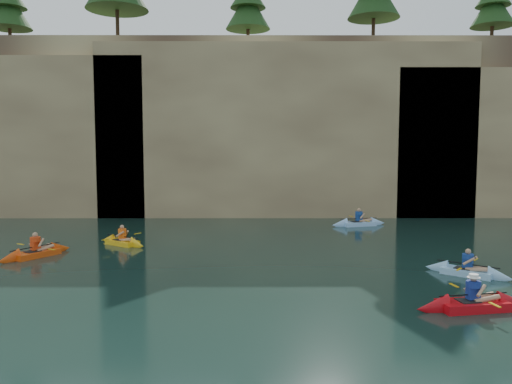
{
  "coord_description": "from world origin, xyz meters",
  "views": [
    {
      "loc": [
        -0.02,
        -9.97,
        4.46
      ],
      "look_at": [
        0.03,
        6.47,
        3.0
      ],
      "focal_mm": 35.0,
      "sensor_mm": 36.0,
      "label": 1
    }
  ],
  "objects": [
    {
      "name": "ground",
      "position": [
        0.0,
        0.0,
        0.0
      ],
      "size": [
        160.0,
        160.0,
        0.0
      ],
      "primitive_type": "plane",
      "color": "black",
      "rests_on": "ground"
    },
    {
      "name": "kayaker_yellow",
      "position": [
        -6.12,
        12.71,
        0.14
      ],
      "size": [
        2.71,
        2.19,
        1.15
      ],
      "rotation": [
        0.0,
        0.0,
        -0.61
      ],
      "color": "yellow",
      "rests_on": "ground"
    },
    {
      "name": "kayaker_orange",
      "position": [
        -9.0,
        10.19,
        0.15
      ],
      "size": [
        2.39,
        3.21,
        1.26
      ],
      "rotation": [
        0.0,
        0.0,
        1.02
      ],
      "color": "#E7490E",
      "rests_on": "ground"
    },
    {
      "name": "sea_cave_east",
      "position": [
        10.0,
        21.95,
        2.25
      ],
      "size": [
        5.0,
        1.0,
        4.5
      ],
      "primitive_type": "cube",
      "color": "black",
      "rests_on": "ground"
    },
    {
      "name": "cliff_slab_center",
      "position": [
        2.0,
        22.6,
        5.7
      ],
      "size": [
        24.0,
        2.4,
        11.4
      ],
      "primitive_type": "cube",
      "color": "tan",
      "rests_on": "ground"
    },
    {
      "name": "sea_cave_center",
      "position": [
        -4.0,
        21.95,
        1.6
      ],
      "size": [
        3.5,
        1.0,
        3.2
      ],
      "primitive_type": "cube",
      "color": "black",
      "rests_on": "ground"
    },
    {
      "name": "cliff",
      "position": [
        0.0,
        30.0,
        6.0
      ],
      "size": [
        70.0,
        16.0,
        12.0
      ],
      "primitive_type": "cube",
      "color": "tan",
      "rests_on": "ground"
    },
    {
      "name": "kayaker_ltblue_near",
      "position": [
        7.44,
        7.15,
        0.15
      ],
      "size": [
        2.76,
        2.44,
        1.18
      ],
      "rotation": [
        0.0,
        0.0,
        -0.69
      ],
      "color": "#95CDFA",
      "rests_on": "ground"
    },
    {
      "name": "main_kayaker",
      "position": [
        6.0,
        3.44,
        0.16
      ],
      "size": [
        3.41,
        2.25,
        1.24
      ],
      "rotation": [
        0.0,
        0.0,
        0.17
      ],
      "color": "red",
      "rests_on": "ground"
    },
    {
      "name": "kayaker_ltblue_mid",
      "position": [
        5.95,
        18.31,
        0.16
      ],
      "size": [
        3.4,
        2.41,
        1.26
      ],
      "rotation": [
        0.0,
        0.0,
        0.27
      ],
      "color": "#97C6FD",
      "rests_on": "ground"
    }
  ]
}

